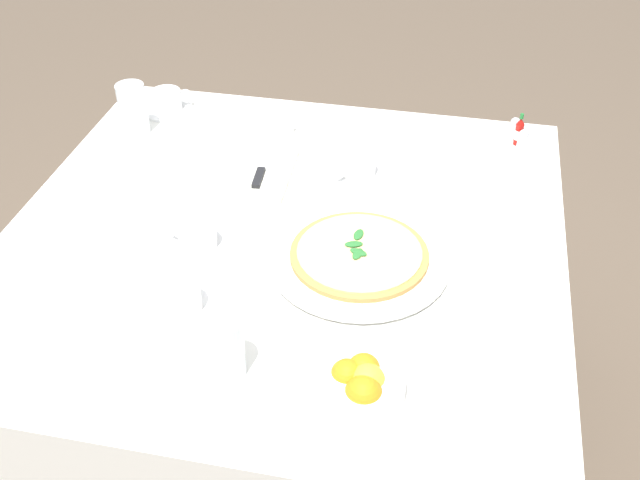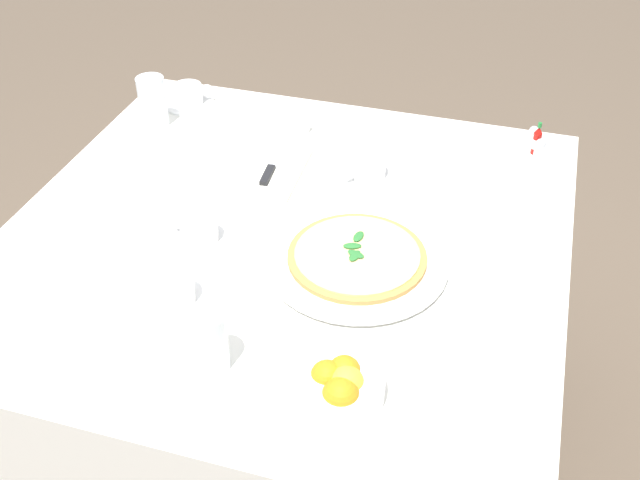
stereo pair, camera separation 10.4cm
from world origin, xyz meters
TOP-DOWN VIEW (x-y plane):
  - ground_plane at (0.00, 0.00)m, footprint 8.00×8.00m
  - dining_table at (0.00, 0.00)m, footprint 1.15×1.15m
  - pizza_plate at (-0.07, -0.17)m, footprint 0.36×0.36m
  - pizza at (-0.07, -0.17)m, footprint 0.27×0.27m
  - coffee_cup_back_corner at (0.24, -0.12)m, footprint 0.13×0.13m
  - coffee_cup_far_right at (-0.08, 0.16)m, footprint 0.13×0.13m
  - coffee_cup_near_left at (-0.27, 0.13)m, footprint 0.13×0.13m
  - coffee_cup_near_right at (0.46, 0.42)m, footprint 0.13×0.13m
  - water_glass_far_left at (-0.40, -0.00)m, footprint 0.07×0.07m
  - water_glass_center_back at (0.34, 0.46)m, footprint 0.07×0.07m
  - napkin_folded at (0.20, 0.10)m, footprint 0.22×0.14m
  - dinner_knife at (0.21, 0.10)m, footprint 0.20×0.04m
  - citrus_bowl at (-0.40, -0.23)m, footprint 0.15×0.15m
  - hot_sauce_bottle at (0.47, -0.48)m, footprint 0.02×0.02m
  - salt_shaker at (0.49, -0.47)m, footprint 0.03×0.03m
  - pepper_shaker at (0.44, -0.49)m, footprint 0.03×0.03m
  - menu_card at (0.40, 0.12)m, footprint 0.01×0.09m

SIDE VIEW (x-z plane):
  - ground_plane at x=0.00m, z-range 0.00..0.00m
  - dining_table at x=0.00m, z-range 0.24..0.96m
  - napkin_folded at x=0.20m, z-range 0.72..0.74m
  - pizza_plate at x=-0.07m, z-range 0.72..0.74m
  - dinner_knife at x=0.21m, z-range 0.74..0.75m
  - pizza at x=-0.07m, z-range 0.74..0.76m
  - salt_shaker at x=0.49m, z-range 0.72..0.77m
  - pepper_shaker at x=0.44m, z-range 0.72..0.77m
  - coffee_cup_near_right at x=0.46m, z-range 0.72..0.78m
  - coffee_cup_far_right at x=-0.08m, z-range 0.72..0.78m
  - citrus_bowl at x=-0.40m, z-range 0.72..0.78m
  - coffee_cup_back_corner at x=0.24m, z-range 0.72..0.78m
  - menu_card at x=0.40m, z-range 0.72..0.78m
  - coffee_cup_near_left at x=-0.27m, z-range 0.72..0.78m
  - hot_sauce_bottle at x=0.47m, z-range 0.71..0.80m
  - water_glass_far_left at x=-0.40m, z-range 0.71..0.83m
  - water_glass_center_back at x=0.34m, z-range 0.72..0.84m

